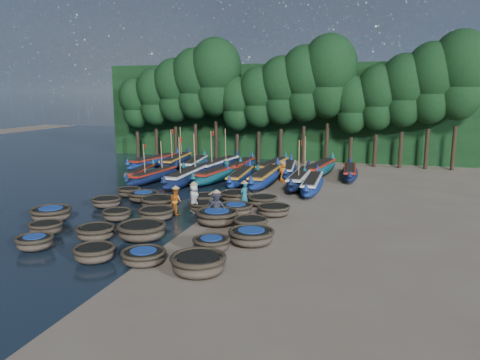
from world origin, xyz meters
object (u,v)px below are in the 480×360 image
(coracle_4, at_px, (198,264))
(long_boat_11, at_px, (195,164))
(long_boat_3, at_px, (187,176))
(long_boat_16, at_px, (320,169))
(coracle_24, at_px, (262,200))
(long_boat_8, at_px, (312,184))
(coracle_15, at_px, (106,202))
(long_boat_7, at_px, (301,179))
(long_boat_15, at_px, (288,169))
(coracle_6, at_px, (96,232))
(coracle_10, at_px, (51,214))
(coracle_3, at_px, (143,256))
(fisherman_5, at_px, (226,169))
(coracle_2, at_px, (94,253))
(fisherman_3, at_px, (217,207))
(long_boat_9, at_px, (155,161))
(long_boat_2, at_px, (154,176))
(fisherman_0, at_px, (194,197))
(coracle_11, at_px, (117,214))
(coracle_7, at_px, (142,231))
(coracle_5, at_px, (46,228))
(long_boat_17, at_px, (350,172))
(coracle_9, at_px, (251,236))
(coracle_12, at_px, (156,213))
(long_boat_13, at_px, (241,166))
(coracle_16, at_px, (159,202))
(coracle_20, at_px, (129,192))
(coracle_1, at_px, (35,242))
(coracle_22, at_px, (205,199))
(fisherman_2, at_px, (176,200))
(long_boat_6, at_px, (266,177))
(coracle_17, at_px, (204,206))
(long_boat_10, at_px, (176,161))
(coracle_8, at_px, (211,244))
(fisherman_1, at_px, (244,194))
(coracle_18, at_px, (236,209))
(coracle_13, at_px, (217,217))
(long_boat_4, at_px, (219,174))
(fisherman_4, at_px, (213,205))
(fisherman_6, at_px, (283,171))
(coracle_23, at_px, (235,196))
(coracle_19, at_px, (274,210))
(coracle_14, at_px, (251,224))
(long_boat_12, at_px, (219,165))
(long_boat_1, at_px, (141,173))

(coracle_4, distance_m, long_boat_11, 25.55)
(long_boat_3, height_order, long_boat_16, long_boat_3)
(coracle_24, distance_m, long_boat_8, 5.88)
(coracle_15, height_order, long_boat_16, long_boat_16)
(long_boat_7, xyz_separation_m, long_boat_15, (-1.74, 4.35, -0.06))
(coracle_6, bearing_deg, coracle_10, 152.54)
(coracle_3, distance_m, fisherman_5, 19.70)
(coracle_3, xyz_separation_m, coracle_6, (-3.81, 2.31, 0.04))
(coracle_2, relative_size, coracle_6, 1.09)
(fisherman_3, bearing_deg, long_boat_9, 115.08)
(long_boat_2, height_order, fisherman_0, long_boat_2)
(long_boat_8, bearing_deg, coracle_11, -132.28)
(coracle_7, relative_size, coracle_15, 1.52)
(coracle_5, bearing_deg, long_boat_17, 55.89)
(coracle_2, xyz_separation_m, coracle_9, (5.84, 4.03, 0.04))
(coracle_5, height_order, coracle_12, coracle_12)
(long_boat_7, height_order, long_boat_13, long_boat_7)
(coracle_16, height_order, coracle_20, coracle_16)
(coracle_1, height_order, coracle_22, coracle_1)
(coracle_7, relative_size, fisherman_2, 1.52)
(long_boat_6, bearing_deg, coracle_17, -99.62)
(long_boat_10, xyz_separation_m, long_boat_15, (11.05, -1.15, -0.08))
(coracle_8, relative_size, coracle_10, 0.76)
(coracle_11, height_order, fisherman_1, fisherman_1)
(long_boat_11, bearing_deg, long_boat_6, -39.80)
(long_boat_15, bearing_deg, coracle_15, -128.21)
(coracle_16, relative_size, fisherman_5, 1.30)
(long_boat_11, bearing_deg, coracle_20, -97.46)
(coracle_9, relative_size, coracle_10, 1.12)
(long_boat_15, xyz_separation_m, fisherman_5, (-4.62, -3.22, 0.33))
(coracle_10, distance_m, coracle_18, 10.37)
(coracle_13, height_order, long_boat_4, long_boat_4)
(fisherman_4, height_order, fisherman_6, fisherman_6)
(coracle_23, relative_size, long_boat_9, 0.29)
(fisherman_1, relative_size, fisherman_5, 1.06)
(coracle_19, distance_m, coracle_20, 10.80)
(long_boat_2, bearing_deg, coracle_2, -65.03)
(coracle_3, distance_m, long_boat_6, 18.20)
(coracle_20, bearing_deg, coracle_12, -47.40)
(coracle_22, distance_m, fisherman_4, 3.60)
(coracle_14, xyz_separation_m, long_boat_11, (-10.03, 17.48, 0.11))
(coracle_17, relative_size, long_boat_4, 0.25)
(coracle_17, relative_size, fisherman_2, 1.18)
(long_boat_9, bearing_deg, coracle_20, -62.62)
(coracle_15, height_order, long_boat_13, long_boat_13)
(long_boat_6, bearing_deg, coracle_16, -115.64)
(coracle_19, xyz_separation_m, long_boat_12, (-8.00, 13.53, 0.23))
(long_boat_2, height_order, fisherman_2, long_boat_2)
(coracle_8, relative_size, fisherman_4, 1.03)
(long_boat_1, height_order, long_boat_8, long_boat_8)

